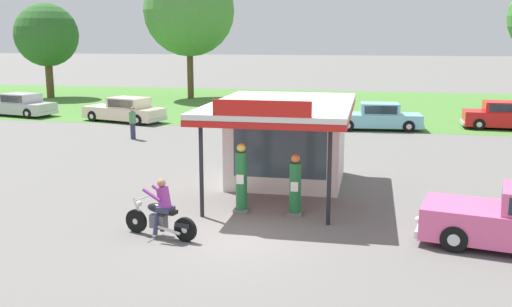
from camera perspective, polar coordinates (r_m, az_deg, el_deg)
ground_plane at (r=15.24m, az=-1.97°, el=-8.29°), size 300.00×300.00×0.00m
grass_verge_strip at (r=44.36m, az=7.07°, el=4.79°), size 120.00×24.00×0.01m
service_station_kiosk at (r=20.21m, az=3.04°, el=1.80°), size 4.57×7.12×3.49m
gas_pump_nearside at (r=17.05m, az=-1.47°, el=-2.73°), size 0.44×0.44×2.10m
gas_pump_offside at (r=16.80m, az=3.92°, el=-3.42°), size 0.44×0.44×1.84m
motorcycle_with_rider at (r=15.22m, az=-9.43°, el=-5.87°), size 2.15×0.84×1.58m
parked_car_back_row_centre_left at (r=41.34m, az=-22.57°, el=4.44°), size 5.64×2.98×1.48m
parked_car_second_row_spare at (r=35.61m, az=23.69°, el=3.41°), size 5.03×2.12×1.56m
parked_car_back_row_right at (r=36.26m, az=-12.92°, el=4.18°), size 5.64×3.18×1.52m
parked_car_back_row_centre at (r=34.83m, az=-0.14°, el=4.20°), size 5.64×2.16×1.57m
parked_car_back_row_centre_right at (r=33.07m, az=11.99°, el=3.52°), size 5.18×2.17×1.51m
bystander_admiring_sedan at (r=29.96m, az=-12.18°, el=3.06°), size 0.36×0.36×1.63m
tree_oak_left at (r=49.13m, az=-6.68°, el=13.79°), size 7.53×7.53×11.04m
tree_oak_far_left at (r=52.51m, az=-20.19°, el=10.87°), size 5.30×5.30×7.95m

